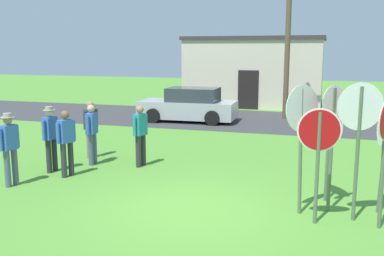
{
  "coord_description": "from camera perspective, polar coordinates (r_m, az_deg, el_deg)",
  "views": [
    {
      "loc": [
        2.49,
        -8.07,
        3.17
      ],
      "look_at": [
        -0.6,
        1.96,
        1.3
      ],
      "focal_mm": 41.01,
      "sensor_mm": 36.0,
      "label": 1
    }
  ],
  "objects": [
    {
      "name": "ground_plane",
      "position": [
        9.02,
        -0.03,
        -10.46
      ],
      "size": [
        80.0,
        80.0,
        0.0
      ],
      "primitive_type": "plane",
      "color": "#518E33"
    },
    {
      "name": "street_asphalt",
      "position": [
        20.15,
        9.8,
        0.92
      ],
      "size": [
        60.0,
        6.4,
        0.01
      ],
      "primitive_type": "cube",
      "color": "#38383A",
      "rests_on": "ground"
    },
    {
      "name": "building_background",
      "position": [
        25.98,
        8.17,
        7.34
      ],
      "size": [
        7.78,
        4.46,
        3.91
      ],
      "color": "beige",
      "rests_on": "ground"
    },
    {
      "name": "utility_pole",
      "position": [
        20.77,
        12.34,
        11.3
      ],
      "size": [
        1.8,
        0.24,
        7.02
      ],
      "color": "brown",
      "rests_on": "ground"
    },
    {
      "name": "parked_car_on_street",
      "position": [
        19.75,
        -0.38,
        2.89
      ],
      "size": [
        4.35,
        2.12,
        1.51
      ],
      "color": "#A5A8AD",
      "rests_on": "ground"
    },
    {
      "name": "stop_sign_nearest",
      "position": [
        8.9,
        17.78,
        -0.12
      ],
      "size": [
        0.42,
        0.48,
        2.52
      ],
      "color": "#51664C",
      "rests_on": "ground"
    },
    {
      "name": "stop_sign_rear_left",
      "position": [
        8.22,
        16.13,
        -2.21
      ],
      "size": [
        0.78,
        0.15,
        2.15
      ],
      "color": "#51664C",
      "rests_on": "ground"
    },
    {
      "name": "stop_sign_far_back",
      "position": [
        8.53,
        20.91,
        0.26
      ],
      "size": [
        0.82,
        0.33,
        2.6
      ],
      "color": "#51664C",
      "rests_on": "ground"
    },
    {
      "name": "stop_sign_center_cluster",
      "position": [
        8.61,
        14.05,
        0.39
      ],
      "size": [
        0.58,
        0.73,
        2.53
      ],
      "color": "#51664C",
      "rests_on": "ground"
    },
    {
      "name": "stop_sign_leaning_left",
      "position": [
        9.55,
        17.33,
        -0.95
      ],
      "size": [
        0.52,
        0.71,
        2.07
      ],
      "color": "#51664C",
      "rests_on": "ground"
    },
    {
      "name": "person_in_dark_shirt",
      "position": [
        12.47,
        -12.9,
        -0.4
      ],
      "size": [
        0.25,
        0.57,
        1.69
      ],
      "color": "#4C5670",
      "rests_on": "ground"
    },
    {
      "name": "person_on_left",
      "position": [
        11.99,
        -17.92,
        -0.89
      ],
      "size": [
        0.31,
        0.57,
        1.74
      ],
      "color": "#2D2D33",
      "rests_on": "ground"
    },
    {
      "name": "person_in_teal",
      "position": [
        11.43,
        -16.02,
        -1.49
      ],
      "size": [
        0.33,
        0.54,
        1.69
      ],
      "color": "#2D2D33",
      "rests_on": "ground"
    },
    {
      "name": "person_holding_notes",
      "position": [
        11.08,
        -22.64,
        -2.07
      ],
      "size": [
        0.31,
        0.56,
        1.74
      ],
      "color": "#4C5670",
      "rests_on": "ground"
    },
    {
      "name": "person_in_blue",
      "position": [
        12.05,
        -6.73,
        -0.58
      ],
      "size": [
        0.31,
        0.55,
        1.69
      ],
      "color": "#2D2D33",
      "rests_on": "ground"
    },
    {
      "name": "person_near_signs",
      "position": [
        13.28,
        -13.0,
        0.22
      ],
      "size": [
        0.3,
        0.55,
        1.69
      ],
      "color": "#7A6B56",
      "rests_on": "ground"
    }
  ]
}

